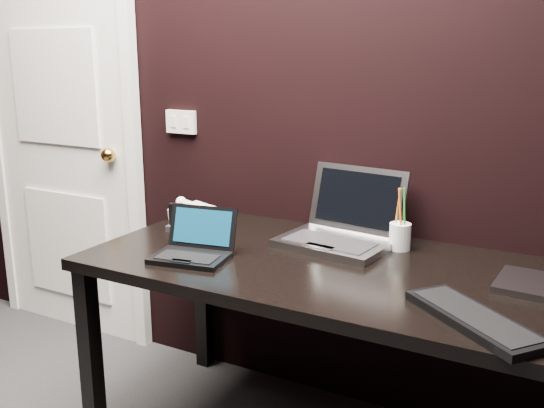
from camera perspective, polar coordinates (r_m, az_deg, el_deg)
The scene contains 10 objects.
wall_back at distance 2.38m, azimuth 3.71°, elevation 11.26°, with size 4.00×4.00×0.00m, color black.
door at distance 3.20m, azimuth -19.23°, elevation 6.64°, with size 0.99×0.10×2.14m.
wall_switch at distance 2.71m, azimuth -8.56°, elevation 7.65°, with size 0.15×0.02×0.10m.
desk at distance 2.04m, azimuth 6.36°, elevation -7.72°, with size 1.70×0.80×0.74m.
netbook at distance 2.07m, azimuth -7.39°, elevation -4.16°, with size 0.28×0.26×0.16m.
silver_laptop at distance 2.21m, azimuth 6.47°, elevation -2.48°, with size 0.42×0.39×0.26m.
ext_keyboard at distance 1.67m, azimuth 18.48°, elevation -10.20°, with size 0.40×0.36×0.03m.
desk_phone at distance 2.51m, azimuth -7.43°, elevation -0.82°, with size 0.21×0.20×0.10m.
mobile_phone at distance 2.39m, azimuth -9.05°, elevation -1.54°, with size 0.07×0.06×0.11m.
pen_cup at distance 2.18m, azimuth 11.95°, elevation -2.89°, with size 0.10×0.10×0.22m.
Camera 1 is at (1.00, -0.36, 1.42)m, focal length 40.00 mm.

